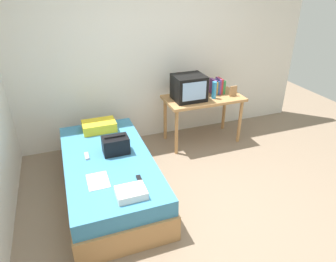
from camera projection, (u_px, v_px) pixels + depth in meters
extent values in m
plane|color=#84705B|center=(204.00, 213.00, 3.33)|extent=(8.00, 8.00, 0.00)
cube|color=silver|center=(148.00, 54.00, 4.40)|extent=(5.20, 0.10, 2.60)
cube|color=#B27F4C|center=(110.00, 181.00, 3.60)|extent=(1.00, 2.00, 0.29)
cube|color=teal|center=(108.00, 164.00, 3.49)|extent=(0.97, 1.94, 0.18)
cube|color=#B27F4C|center=(203.00, 98.00, 4.48)|extent=(1.16, 0.60, 0.04)
cylinder|color=#B27F4C|center=(176.00, 133.00, 4.29)|extent=(0.05, 0.05, 0.68)
cylinder|color=#B27F4C|center=(240.00, 122.00, 4.61)|extent=(0.05, 0.05, 0.68)
cylinder|color=#B27F4C|center=(165.00, 119.00, 4.69)|extent=(0.05, 0.05, 0.68)
cylinder|color=#B27F4C|center=(224.00, 110.00, 5.01)|extent=(0.05, 0.05, 0.68)
cube|color=black|center=(189.00, 88.00, 4.30)|extent=(0.44, 0.38, 0.36)
cube|color=#8CB2E0|center=(194.00, 91.00, 4.14)|extent=(0.35, 0.01, 0.26)
cylinder|color=#3399DB|center=(214.00, 90.00, 4.37)|extent=(0.07, 0.07, 0.25)
cube|color=#7A3D89|center=(213.00, 87.00, 4.54)|extent=(0.04, 0.17, 0.23)
cube|color=gold|center=(215.00, 87.00, 4.55)|extent=(0.02, 0.15, 0.20)
cube|color=#2D5699|center=(217.00, 87.00, 4.56)|extent=(0.03, 0.16, 0.21)
cube|color=#7A3D89|center=(218.00, 86.00, 4.56)|extent=(0.02, 0.16, 0.24)
cube|color=#B72D33|center=(220.00, 86.00, 4.57)|extent=(0.03, 0.16, 0.24)
cube|color=#337F47|center=(222.00, 86.00, 4.59)|extent=(0.04, 0.17, 0.21)
cube|color=#9E754C|center=(233.00, 91.00, 4.48)|extent=(0.11, 0.02, 0.15)
cube|color=yellow|center=(99.00, 126.00, 4.02)|extent=(0.43, 0.29, 0.13)
cube|color=black|center=(116.00, 145.00, 3.50)|extent=(0.30, 0.20, 0.20)
cylinder|color=black|center=(115.00, 136.00, 3.45)|extent=(0.24, 0.02, 0.02)
cube|color=white|center=(98.00, 181.00, 3.05)|extent=(0.21, 0.29, 0.01)
cube|color=black|center=(140.00, 180.00, 3.05)|extent=(0.04, 0.16, 0.02)
cube|color=#B7B7BC|center=(87.00, 156.00, 3.46)|extent=(0.04, 0.14, 0.02)
cube|color=white|center=(131.00, 193.00, 2.83)|extent=(0.28, 0.22, 0.08)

